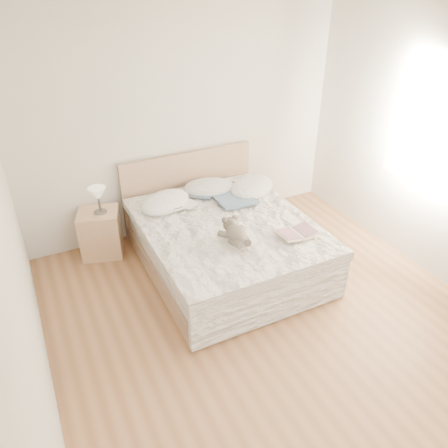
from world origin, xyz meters
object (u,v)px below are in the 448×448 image
Objects in this scene: bed at (223,241)px; table_lamp at (98,195)px; nightstand at (101,233)px; teddy_bear at (236,240)px; childrens_book at (297,233)px; photo_book at (180,205)px.

bed is 6.97× the size of table_lamp.
bed is 1.47m from table_lamp.
bed reaches higher than nightstand.
teddy_bear is at bearing -51.30° from nightstand.
table_lamp is (0.03, -0.03, 0.50)m from nightstand.
teddy_bear is (-0.62, 0.13, 0.02)m from childrens_book.
photo_book is 0.82× the size of childrens_book.
childrens_book is (0.51, -0.64, 0.32)m from bed.
nightstand is at bearing 137.73° from childrens_book.
table_lamp is at bearing 137.85° from childrens_book.
teddy_bear reaches higher than photo_book.
bed is 5.20× the size of childrens_book.
bed is 6.31× the size of photo_book.
nightstand is at bearing 132.90° from photo_book.
bed is 3.83× the size of nightstand.
bed is 1.44m from nightstand.
teddy_bear reaches higher than childrens_book.
table_lamp is at bearing -46.15° from nightstand.
photo_book is (0.85, -0.39, 0.35)m from nightstand.
childrens_book is at bearing -74.20° from photo_book.
table_lamp is (-1.15, 0.79, 0.47)m from bed.
table_lamp reaches higher than teddy_bear.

